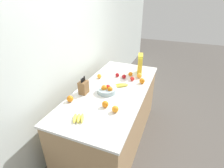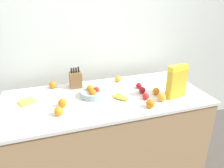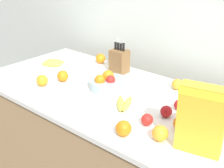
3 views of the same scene
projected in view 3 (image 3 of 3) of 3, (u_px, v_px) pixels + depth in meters
The scene contains 17 objects.
wall_back at pixel (176, 18), 2.31m from camera, with size 9.00×0.06×2.60m.
counter at pixel (117, 153), 2.18m from camera, with size 2.04×0.92×0.91m.
knife_block at pixel (119, 61), 2.33m from camera, with size 0.13×0.10×0.28m.
cereal_box at pixel (201, 117), 1.38m from camera, with size 0.22×0.12×0.33m.
fruit_bowl at pixel (108, 83), 2.09m from camera, with size 0.26×0.26×0.11m.
banana_bunch_left at pixel (124, 103), 1.85m from camera, with size 0.16×0.20×0.04m.
banana_bunch_right at pixel (53, 63), 2.51m from camera, with size 0.19×0.17×0.04m.
apple_front at pixel (179, 105), 1.80m from camera, with size 0.06×0.06×0.06m, color #A31419.
apple_rear at pixel (166, 111), 1.73m from camera, with size 0.07×0.07×0.07m, color #A31419.
apple_near_bananas at pixel (147, 120), 1.65m from camera, with size 0.07×0.07×0.07m, color red.
orange_mid_right at pixel (180, 123), 1.61m from camera, with size 0.07×0.07×0.07m, color orange.
orange_front_right at pixel (63, 76), 2.19m from camera, with size 0.08×0.08×0.08m, color orange.
orange_front_left at pixel (160, 133), 1.51m from camera, with size 0.08×0.08×0.08m, color orange.
orange_front_center at pixel (42, 80), 2.12m from camera, with size 0.08×0.08×0.08m, color orange.
orange_near_bowl at pixel (177, 84), 2.07m from camera, with size 0.07×0.07×0.07m, color orange.
orange_back_center at pixel (124, 128), 1.55m from camera, with size 0.08×0.08×0.08m, color orange.
orange_mid_left at pixel (101, 58), 2.54m from camera, with size 0.08×0.08×0.08m, color orange.
Camera 3 is at (1.15, -1.39, 1.78)m, focal length 50.00 mm.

